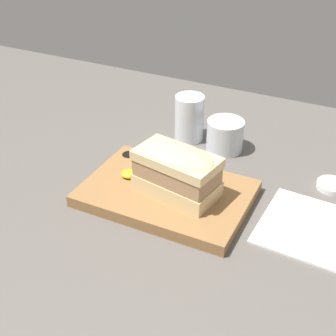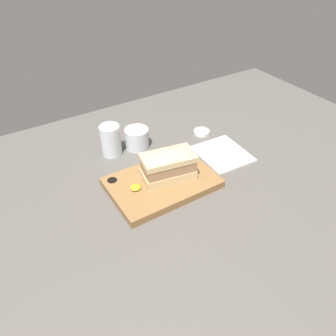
# 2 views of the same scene
# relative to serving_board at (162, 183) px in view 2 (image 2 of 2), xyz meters

# --- Properties ---
(dining_table) EXTENTS (1.77, 1.11, 0.02)m
(dining_table) POSITION_rel_serving_board_xyz_m (-0.02, -0.03, -0.02)
(dining_table) COLOR #56514C
(dining_table) RESTS_ON ground
(serving_board) EXTENTS (0.30, 0.20, 0.02)m
(serving_board) POSITION_rel_serving_board_xyz_m (0.00, 0.00, 0.00)
(serving_board) COLOR olive
(serving_board) RESTS_ON dining_table
(sandwich) EXTENTS (0.16, 0.10, 0.09)m
(sandwich) POSITION_rel_serving_board_xyz_m (0.02, -0.00, 0.06)
(sandwich) COLOR #DBBC84
(sandwich) RESTS_ON serving_board
(mustard_dollop) EXTENTS (0.03, 0.03, 0.01)m
(mustard_dollop) POSITION_rel_serving_board_xyz_m (-0.08, 0.00, 0.02)
(mustard_dollop) COLOR gold
(mustard_dollop) RESTS_ON serving_board
(water_glass) EXTENTS (0.06, 0.06, 0.10)m
(water_glass) POSITION_rel_serving_board_xyz_m (-0.05, 0.22, 0.03)
(water_glass) COLOR silver
(water_glass) RESTS_ON dining_table
(wine_glass) EXTENTS (0.08, 0.08, 0.07)m
(wine_glass) POSITION_rel_serving_board_xyz_m (0.03, 0.21, 0.02)
(wine_glass) COLOR silver
(wine_glass) RESTS_ON dining_table
(napkin) EXTENTS (0.16, 0.17, 0.00)m
(napkin) POSITION_rel_serving_board_xyz_m (0.25, 0.03, -0.01)
(napkin) COLOR white
(napkin) RESTS_ON dining_table
(condiment_dish) EXTENTS (0.06, 0.06, 0.01)m
(condiment_dish) POSITION_rel_serving_board_xyz_m (0.27, 0.17, -0.01)
(condiment_dish) COLOR white
(condiment_dish) RESTS_ON dining_table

